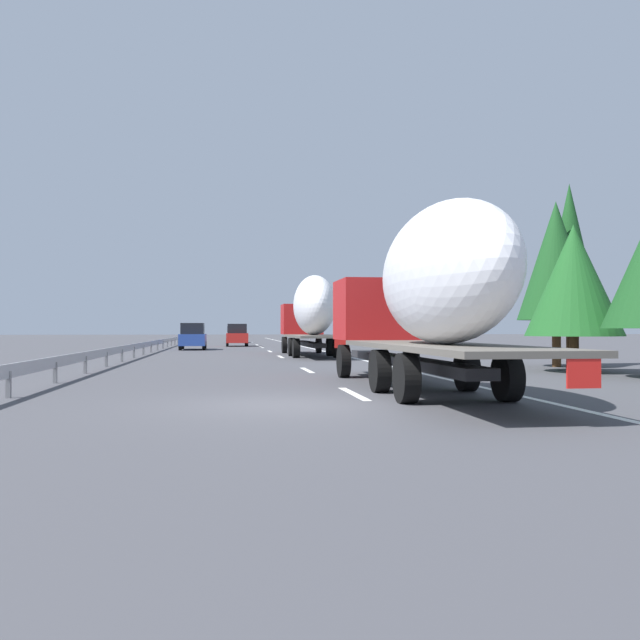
{
  "coord_description": "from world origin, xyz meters",
  "views": [
    {
      "loc": [
        -13.52,
        1.21,
        1.54
      ],
      "look_at": [
        16.48,
        -3.06,
        1.95
      ],
      "focal_mm": 37.34,
      "sensor_mm": 36.0,
      "label": 1
    }
  ],
  "objects_px": {
    "road_sign": "(310,323)",
    "truck_lead": "(311,312)",
    "car_silver_hatch": "(235,334)",
    "car_red_compact": "(237,335)",
    "car_blue_sedan": "(193,336)",
    "truck_trailing": "(426,291)"
  },
  "relations": [
    {
      "from": "car_red_compact",
      "to": "car_blue_sedan",
      "type": "relative_size",
      "value": 0.92
    },
    {
      "from": "road_sign",
      "to": "car_red_compact",
      "type": "bearing_deg",
      "value": 114.67
    },
    {
      "from": "truck_lead",
      "to": "car_blue_sedan",
      "type": "relative_size",
      "value": 2.95
    },
    {
      "from": "car_red_compact",
      "to": "car_blue_sedan",
      "type": "xyz_separation_m",
      "value": [
        -9.43,
        3.39,
        -0.0
      ]
    },
    {
      "from": "car_silver_hatch",
      "to": "truck_lead",
      "type": "bearing_deg",
      "value": -174.28
    },
    {
      "from": "road_sign",
      "to": "truck_trailing",
      "type": "bearing_deg",
      "value": 176.23
    },
    {
      "from": "truck_lead",
      "to": "car_silver_hatch",
      "type": "distance_m",
      "value": 38.21
    },
    {
      "from": "car_silver_hatch",
      "to": "road_sign",
      "type": "relative_size",
      "value": 1.31
    },
    {
      "from": "car_silver_hatch",
      "to": "car_red_compact",
      "type": "bearing_deg",
      "value": 179.97
    },
    {
      "from": "car_silver_hatch",
      "to": "road_sign",
      "type": "xyz_separation_m",
      "value": [
        -12.81,
        -6.91,
        1.21
      ]
    },
    {
      "from": "truck_trailing",
      "to": "road_sign",
      "type": "bearing_deg",
      "value": -3.77
    },
    {
      "from": "car_silver_hatch",
      "to": "car_blue_sedan",
      "type": "distance_m",
      "value": 25.65
    },
    {
      "from": "truck_trailing",
      "to": "road_sign",
      "type": "relative_size",
      "value": 4.45
    },
    {
      "from": "truck_trailing",
      "to": "truck_lead",
      "type": "bearing_deg",
      "value": -0.0
    },
    {
      "from": "truck_lead",
      "to": "truck_trailing",
      "type": "height_order",
      "value": "truck_lead"
    },
    {
      "from": "car_blue_sedan",
      "to": "truck_trailing",
      "type": "bearing_deg",
      "value": -168.18
    },
    {
      "from": "car_red_compact",
      "to": "car_silver_hatch",
      "type": "xyz_separation_m",
      "value": [
        15.99,
        -0.01,
        -0.06
      ]
    },
    {
      "from": "truck_lead",
      "to": "road_sign",
      "type": "distance_m",
      "value": 25.37
    },
    {
      "from": "road_sign",
      "to": "truck_lead",
      "type": "bearing_deg",
      "value": 172.98
    },
    {
      "from": "truck_lead",
      "to": "car_red_compact",
      "type": "bearing_deg",
      "value": 9.84
    },
    {
      "from": "truck_trailing",
      "to": "car_red_compact",
      "type": "height_order",
      "value": "truck_trailing"
    },
    {
      "from": "truck_trailing",
      "to": "car_red_compact",
      "type": "xyz_separation_m",
      "value": [
        43.86,
        3.81,
        -1.47
      ]
    }
  ]
}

